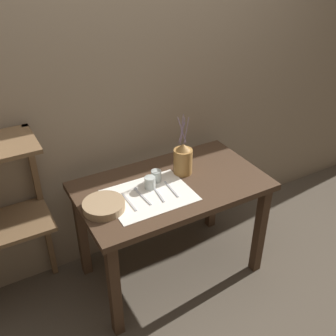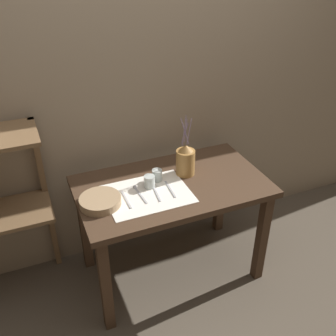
% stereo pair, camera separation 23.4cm
% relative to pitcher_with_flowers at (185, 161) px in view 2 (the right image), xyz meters
% --- Properties ---
extents(ground_plane, '(12.00, 12.00, 0.00)m').
position_rel_pitcher_with_flowers_xyz_m(ground_plane, '(-0.12, -0.08, -0.83)').
color(ground_plane, brown).
extents(stone_wall_back, '(7.00, 0.06, 2.40)m').
position_rel_pitcher_with_flowers_xyz_m(stone_wall_back, '(-0.12, 0.37, 0.37)').
color(stone_wall_back, gray).
rests_on(stone_wall_back, ground_plane).
extents(wooden_table, '(1.17, 0.68, 0.73)m').
position_rel_pitcher_with_flowers_xyz_m(wooden_table, '(-0.12, -0.08, -0.21)').
color(wooden_table, '#422D1E').
rests_on(wooden_table, ground_plane).
extents(linen_cloth, '(0.50, 0.38, 0.00)m').
position_rel_pitcher_with_flowers_xyz_m(linen_cloth, '(-0.30, -0.12, -0.10)').
color(linen_cloth, white).
rests_on(linen_cloth, wooden_table).
extents(pitcher_with_flowers, '(0.12, 0.12, 0.41)m').
position_rel_pitcher_with_flowers_xyz_m(pitcher_with_flowers, '(0.00, 0.00, 0.00)').
color(pitcher_with_flowers, olive).
rests_on(pitcher_with_flowers, wooden_table).
extents(wooden_bowl, '(0.24, 0.24, 0.05)m').
position_rel_pitcher_with_flowers_xyz_m(wooden_bowl, '(-0.58, -0.12, -0.07)').
color(wooden_bowl, '#9E7F5B').
rests_on(wooden_bowl, wooden_table).
extents(glass_tumbler_near, '(0.07, 0.07, 0.08)m').
position_rel_pitcher_with_flowers_xyz_m(glass_tumbler_near, '(-0.26, -0.06, -0.06)').
color(glass_tumbler_near, '#B7C1BC').
rests_on(glass_tumbler_near, wooden_table).
extents(glass_tumbler_far, '(0.06, 0.06, 0.07)m').
position_rel_pitcher_with_flowers_xyz_m(glass_tumbler_far, '(-0.19, -0.01, -0.06)').
color(glass_tumbler_far, '#B7C1BC').
rests_on(glass_tumbler_far, wooden_table).
extents(knife_center, '(0.01, 0.18, 0.00)m').
position_rel_pitcher_with_flowers_xyz_m(knife_center, '(-0.44, -0.13, -0.09)').
color(knife_center, '#A8A8AD').
rests_on(knife_center, wooden_table).
extents(spoon_outer, '(0.03, 0.19, 0.02)m').
position_rel_pitcher_with_flowers_xyz_m(spoon_outer, '(-0.35, -0.07, -0.09)').
color(spoon_outer, '#A8A8AD').
rests_on(spoon_outer, wooden_table).
extents(spoon_inner, '(0.04, 0.19, 0.02)m').
position_rel_pitcher_with_flowers_xyz_m(spoon_inner, '(-0.24, -0.08, -0.09)').
color(spoon_inner, '#A8A8AD').
rests_on(spoon_inner, wooden_table).
extents(fork_inner, '(0.02, 0.18, 0.00)m').
position_rel_pitcher_with_flowers_xyz_m(fork_inner, '(-0.16, -0.13, -0.09)').
color(fork_inner, '#A8A8AD').
rests_on(fork_inner, wooden_table).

